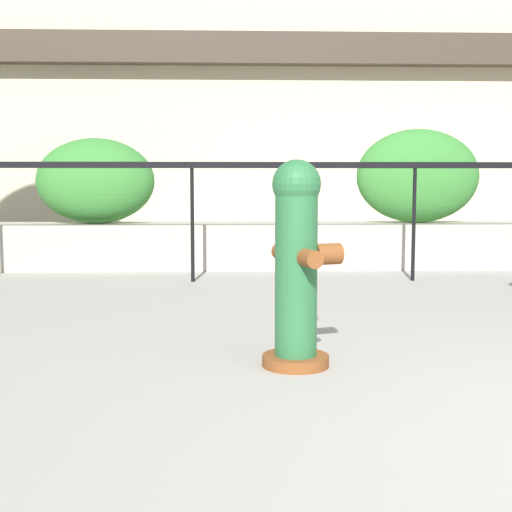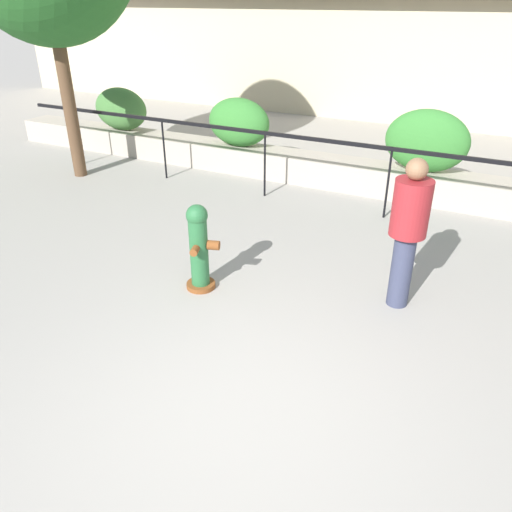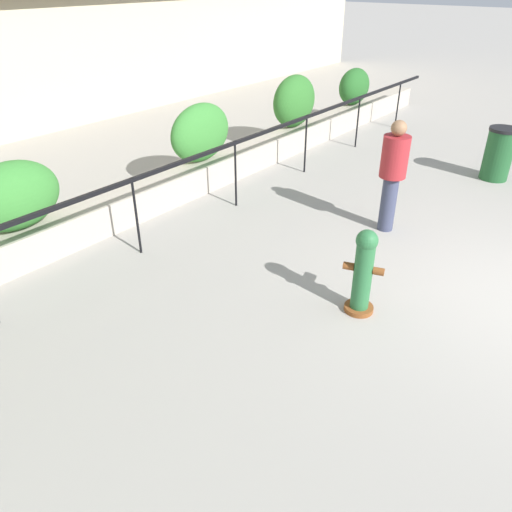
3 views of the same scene
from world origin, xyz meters
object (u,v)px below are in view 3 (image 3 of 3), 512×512
(hedge_bush_2, at_px, (201,133))
(hedge_bush_4, at_px, (354,86))
(hedge_bush_1, at_px, (13,196))
(hedge_bush_3, at_px, (294,101))
(fire_hydrant, at_px, (363,271))
(trash_bin, at_px, (499,154))
(pedestrian, at_px, (393,170))

(hedge_bush_2, height_order, hedge_bush_4, hedge_bush_2)
(hedge_bush_1, distance_m, hedge_bush_3, 6.57)
(fire_hydrant, bearing_deg, hedge_bush_4, 29.69)
(fire_hydrant, bearing_deg, hedge_bush_1, 113.05)
(hedge_bush_1, xyz_separation_m, trash_bin, (7.40, -4.23, -0.46))
(hedge_bush_1, distance_m, hedge_bush_4, 9.32)
(hedge_bush_3, distance_m, fire_hydrant, 6.41)
(hedge_bush_3, xyz_separation_m, hedge_bush_4, (2.75, 0.00, -0.10))
(pedestrian, relative_size, trash_bin, 1.71)
(hedge_bush_1, relative_size, hedge_bush_2, 0.94)
(hedge_bush_3, distance_m, trash_bin, 4.35)
(hedge_bush_1, relative_size, fire_hydrant, 1.20)
(hedge_bush_2, bearing_deg, fire_hydrant, -112.41)
(hedge_bush_3, distance_m, pedestrian, 4.36)
(hedge_bush_1, bearing_deg, pedestrian, -41.30)
(hedge_bush_1, height_order, fire_hydrant, hedge_bush_1)
(hedge_bush_1, distance_m, fire_hydrant, 4.66)
(hedge_bush_3, height_order, fire_hydrant, hedge_bush_3)
(hedge_bush_3, relative_size, fire_hydrant, 1.18)
(hedge_bush_1, bearing_deg, hedge_bush_4, 0.00)
(hedge_bush_2, relative_size, hedge_bush_4, 1.26)
(hedge_bush_2, distance_m, hedge_bush_4, 5.74)
(hedge_bush_4, relative_size, trash_bin, 1.09)
(hedge_bush_4, xyz_separation_m, pedestrian, (-5.28, -3.55, 0.03))
(hedge_bush_2, distance_m, pedestrian, 3.57)
(hedge_bush_4, bearing_deg, pedestrian, -146.13)
(hedge_bush_3, height_order, trash_bin, hedge_bush_3)
(hedge_bush_1, relative_size, hedge_bush_3, 1.01)
(fire_hydrant, bearing_deg, pedestrian, 18.21)
(fire_hydrant, bearing_deg, hedge_bush_3, 41.99)
(fire_hydrant, xyz_separation_m, trash_bin, (5.58, 0.04, -0.04))
(hedge_bush_3, xyz_separation_m, pedestrian, (-2.53, -3.55, -0.07))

